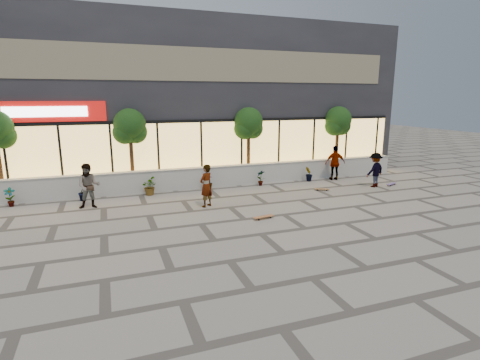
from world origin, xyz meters
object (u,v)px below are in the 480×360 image
object	(u,v)px
skater_left	(89,186)
skater_right_near	(335,163)
skater_center	(206,186)
skateboard_center	(264,217)
skateboard_right_near	(322,189)
tree_midwest	(130,128)
tree_east	(338,123)
skater_right_far	(375,170)
tree_mideast	(249,125)
skateboard_right_far	(391,184)

from	to	relation	value
skater_left	skater_right_near	bearing A→B (deg)	11.11
skater_center	skateboard_center	size ratio (longest dim) A/B	2.06
skateboard_right_near	tree_midwest	bearing A→B (deg)	-171.61
tree_east	skater_center	bearing A→B (deg)	-155.92
skater_right_near	skateboard_right_near	bearing A→B (deg)	57.22
skater_left	skateboard_right_near	xyz separation A→B (m)	(10.47, -0.67, -0.85)
tree_midwest	skater_center	world-z (taller)	tree_midwest
skater_right_near	skateboard_right_near	distance (m)	2.81
tree_midwest	skater_center	distance (m)	5.20
skateboard_center	skateboard_right_near	world-z (taller)	skateboard_center
skater_right_far	skater_left	bearing A→B (deg)	-18.97
tree_east	skater_right_near	xyz separation A→B (m)	(-1.00, -1.40, -2.05)
skater_right_near	skater_right_far	distance (m)	2.27
tree_mideast	skater_right_far	xyz separation A→B (m)	(5.46, -3.46, -2.12)
skater_right_near	skateboard_center	xyz separation A→B (m)	(-6.30, -4.86, -0.85)
tree_midwest	skateboard_right_far	world-z (taller)	tree_midwest
skater_center	skateboard_right_far	distance (m)	9.95
skater_right_far	skateboard_center	xyz separation A→B (m)	(-7.26, -2.80, -0.78)
skater_left	skateboard_right_near	world-z (taller)	skater_left
tree_mideast	skater_left	xyz separation A→B (m)	(-7.89, -2.58, -2.07)
skateboard_center	skateboard_right_far	size ratio (longest dim) A/B	1.09
skateboard_right_far	skater_left	bearing A→B (deg)	152.77
tree_mideast	skater_right_far	bearing A→B (deg)	-32.37
tree_east	skateboard_right_near	size ratio (longest dim) A/B	5.65
tree_midwest	skateboard_right_near	size ratio (longest dim) A/B	5.65
tree_midwest	skater_left	size ratio (longest dim) A/B	2.13
skater_left	skater_right_far	xyz separation A→B (m)	(13.35, -0.88, -0.05)
skateboard_center	skater_right_near	bearing A→B (deg)	28.12
tree_mideast	skater_left	world-z (taller)	tree_mideast
skateboard_right_near	tree_mideast	bearing A→B (deg)	157.54
tree_midwest	tree_east	bearing A→B (deg)	0.00
skateboard_center	skateboard_right_far	distance (m)	8.77
skater_left	skater_right_near	size ratio (longest dim) A/B	0.98
tree_east	tree_midwest	bearing A→B (deg)	180.00
tree_mideast	skateboard_right_far	world-z (taller)	tree_mideast
skater_left	skateboard_right_near	bearing A→B (deg)	1.99
skater_right_far	tree_east	bearing A→B (deg)	-105.88
skateboard_center	skater_center	bearing A→B (deg)	115.11
skater_center	skateboard_right_near	size ratio (longest dim) A/B	2.55
skater_right_far	skateboard_right_near	world-z (taller)	skater_right_far
skater_right_far	skateboard_right_far	xyz separation A→B (m)	(1.06, -0.05, -0.79)
skater_center	skateboard_right_near	distance (m)	6.06
skateboard_right_far	skateboard_center	bearing A→B (deg)	174.72
skater_left	skateboard_right_far	size ratio (longest dim) A/B	2.33
tree_east	skater_left	size ratio (longest dim) A/B	2.13
tree_midwest	skater_right_far	world-z (taller)	tree_midwest
tree_mideast	skateboard_right_near	size ratio (longest dim) A/B	5.65
tree_east	skater_center	xyz separation A→B (m)	(-8.88, -3.97, -2.10)
tree_mideast	skater_center	bearing A→B (deg)	-130.43
tree_midwest	skater_center	xyz separation A→B (m)	(2.62, -3.97, -2.10)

